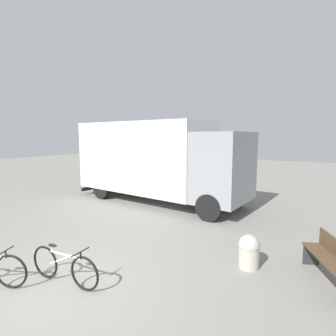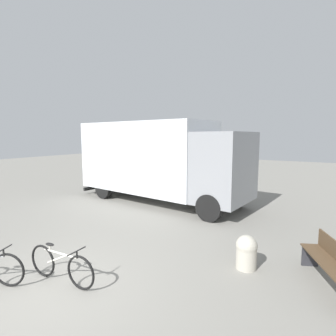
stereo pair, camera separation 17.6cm
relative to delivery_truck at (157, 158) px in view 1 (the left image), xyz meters
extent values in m
plane|color=gray|center=(2.01, -6.80, -1.88)|extent=(60.00, 60.00, 0.00)
cube|color=silver|center=(-0.69, 0.08, 0.07)|extent=(6.21, 3.23, 2.97)
cube|color=gray|center=(3.08, -0.34, -0.16)|extent=(1.88, 2.65, 2.53)
cube|color=black|center=(-3.70, 0.41, -1.63)|extent=(0.37, 2.46, 0.16)
cylinder|color=black|center=(3.20, 0.79, -1.42)|extent=(0.95, 0.38, 0.93)
cylinder|color=black|center=(2.96, -1.47, -1.42)|extent=(0.95, 0.38, 0.93)
cylinder|color=black|center=(-2.19, 1.38, -1.42)|extent=(0.95, 0.38, 0.93)
cylinder|color=black|center=(-2.44, -0.88, -1.42)|extent=(0.95, 0.38, 0.93)
cube|color=brown|center=(6.38, -4.02, -1.41)|extent=(1.14, 1.91, 0.04)
cube|color=#2D2D33|center=(6.02, -3.20, -1.66)|extent=(0.33, 0.18, 0.45)
torus|color=black|center=(1.15, -7.03, -1.55)|extent=(0.63, 0.30, 0.66)
cylinder|color=black|center=(1.08, -7.06, -1.22)|extent=(0.03, 0.03, 0.14)
cylinder|color=black|center=(1.08, -7.06, -1.15)|extent=(0.19, 0.41, 0.02)
torus|color=black|center=(1.37, -6.47, -1.55)|extent=(0.66, 0.09, 0.66)
torus|color=black|center=(2.41, -6.40, -1.55)|extent=(0.66, 0.09, 0.66)
cylinder|color=silver|center=(1.89, -6.43, -1.29)|extent=(0.88, 0.09, 0.04)
cylinder|color=silver|center=(1.81, -6.44, -1.41)|extent=(0.59, 0.08, 0.31)
cylinder|color=silver|center=(1.61, -6.45, -1.24)|extent=(0.03, 0.03, 0.11)
ellipsoid|color=black|center=(1.61, -6.45, -1.16)|extent=(0.23, 0.10, 0.05)
cylinder|color=black|center=(2.33, -6.40, -1.22)|extent=(0.03, 0.03, 0.14)
cylinder|color=black|center=(2.33, -6.40, -1.15)|extent=(0.05, 0.44, 0.02)
cylinder|color=#B2AD9E|center=(4.84, -4.02, -1.63)|extent=(0.43, 0.43, 0.51)
sphere|color=#B2AD9E|center=(4.84, -4.02, -1.38)|extent=(0.46, 0.46, 0.46)
camera|label=1|loc=(5.99, -9.59, 0.96)|focal=28.00mm
camera|label=2|loc=(6.14, -9.50, 0.96)|focal=28.00mm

